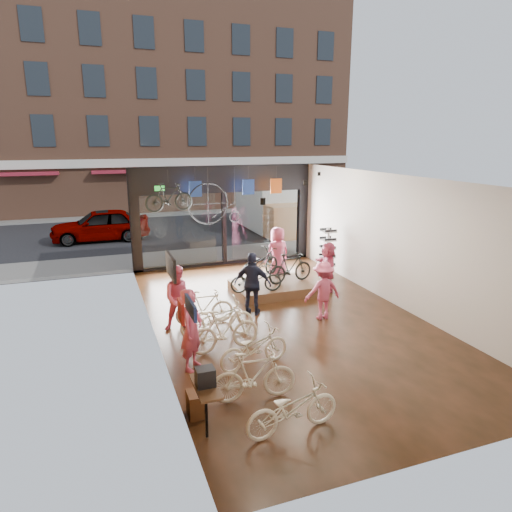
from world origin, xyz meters
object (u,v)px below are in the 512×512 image
floor_bike_0 (292,408)px  sunglasses_rack (327,253)px  display_bike_left (256,279)px  customer_1 (179,298)px  box_truck (273,209)px  floor_bike_1 (254,376)px  street_car (100,225)px  customer_2 (253,284)px  display_platform (271,288)px  customer_3 (323,290)px  display_bike_right (260,264)px  customer_4 (278,253)px  penny_farthing (217,205)px  floor_bike_5 (205,307)px  customer_0 (192,329)px  floor_bike_2 (254,348)px  customer_5 (328,267)px  hung_bike (169,197)px  display_bike_mid (290,268)px  floor_bike_3 (225,330)px

floor_bike_0 → sunglasses_rack: bearing=-36.7°
display_bike_left → sunglasses_rack: (3.24, 1.56, 0.16)m
customer_1 → sunglasses_rack: bearing=33.3°
box_truck → floor_bike_1: 15.77m
street_car → customer_2: 11.98m
display_platform → customer_3: (0.51, -2.47, 0.65)m
display_bike_right → customer_4: 1.13m
penny_farthing → floor_bike_5: bearing=-109.4°
customer_0 → floor_bike_2: bearing=-69.0°
display_bike_right → penny_farthing: (-0.85, 2.10, 1.71)m
floor_bike_1 → customer_5: bearing=-34.4°
floor_bike_2 → customer_1: (-1.12, 2.49, 0.42)m
display_bike_left → customer_1: size_ratio=0.91×
customer_5 → display_bike_right: bearing=-107.5°
customer_0 → floor_bike_0: bearing=-120.9°
hung_bike → customer_3: bearing=-151.0°
customer_1 → floor_bike_1: bearing=-72.7°
display_platform → display_bike_mid: size_ratio=1.50×
customer_2 → display_platform: bearing=-95.2°
floor_bike_2 → display_bike_left: display_bike_left is taller
floor_bike_2 → customer_5: customer_5 is taller
floor_bike_0 → customer_5: size_ratio=1.05×
customer_0 → street_car: bearing=43.2°
display_bike_right → hung_bike: 3.67m
customer_0 → customer_4: (4.17, 5.35, 0.03)m
floor_bike_3 → customer_4: (3.29, 4.77, 0.41)m
customer_1 → customer_2: (2.10, 0.36, 0.04)m
customer_0 → penny_farthing: bearing=17.6°
display_bike_mid → customer_2: 2.31m
floor_bike_1 → floor_bike_5: floor_bike_1 is taller
customer_1 → hung_bike: (0.48, 3.96, 2.07)m
customer_1 → customer_4: size_ratio=0.93×
display_bike_mid → penny_farthing: bearing=19.8°
display_bike_left → penny_farthing: size_ratio=0.84×
customer_1 → customer_5: bearing=23.1°
box_truck → floor_bike_5: size_ratio=4.02×
floor_bike_3 → customer_0: bearing=117.7°
display_bike_mid → display_bike_right: size_ratio=0.86×
display_bike_right → customer_4: (0.91, 0.66, 0.13)m
floor_bike_3 → display_bike_right: 4.76m
floor_bike_2 → box_truck: bearing=-34.6°
floor_bike_3 → display_bike_left: 3.38m
floor_bike_2 → customer_4: size_ratio=0.90×
display_platform → display_bike_left: size_ratio=1.54×
floor_bike_2 → floor_bike_1: bearing=149.0°
customer_3 → hung_bike: 5.99m
floor_bike_2 → customer_3: 3.31m
floor_bike_5 → customer_5: size_ratio=0.96×
floor_bike_2 → display_platform: (2.16, 4.40, -0.28)m
floor_bike_5 → display_platform: bearing=-53.3°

